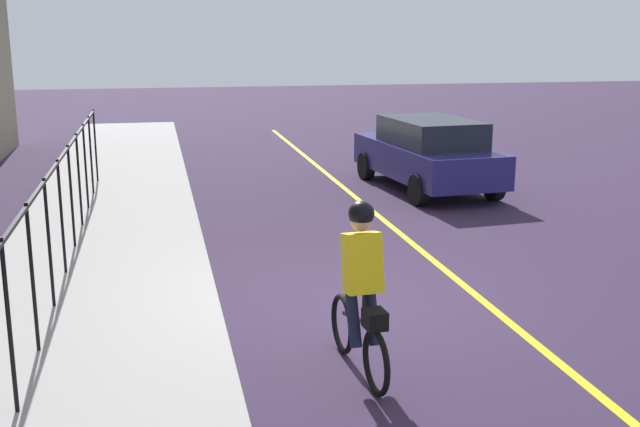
{
  "coord_description": "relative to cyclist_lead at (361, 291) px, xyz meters",
  "views": [
    {
      "loc": [
        -9.24,
        2.49,
        3.45
      ],
      "look_at": [
        0.93,
        0.33,
        1.0
      ],
      "focal_mm": 43.84,
      "sensor_mm": 36.0,
      "label": 1
    }
  ],
  "objects": [
    {
      "name": "sidewalk",
      "position": [
        2.07,
        2.86,
        -0.84
      ],
      "size": [
        40.0,
        3.2,
        0.15
      ],
      "primitive_type": "cube",
      "color": "#A09B99",
      "rests_on": "ground"
    },
    {
      "name": "cyclist_lead",
      "position": [
        0.0,
        0.0,
        0.0
      ],
      "size": [
        1.71,
        0.39,
        1.83
      ],
      "rotation": [
        0.0,
        0.0,
        0.08
      ],
      "color": "black",
      "rests_on": "ground"
    },
    {
      "name": "lane_line_centre",
      "position": [
        2.07,
        -2.14,
        -0.91
      ],
      "size": [
        36.0,
        0.12,
        0.01
      ],
      "primitive_type": "cube",
      "color": "yellow",
      "rests_on": "ground"
    },
    {
      "name": "ground_plane",
      "position": [
        2.07,
        -0.54,
        -0.91
      ],
      "size": [
        80.0,
        80.0,
        0.0
      ],
      "primitive_type": "plane",
      "color": "#31233C"
    },
    {
      "name": "patrol_sedan",
      "position": [
        8.95,
        -3.89,
        -0.09
      ],
      "size": [
        4.55,
        2.26,
        1.58
      ],
      "rotation": [
        0.0,
        0.0,
        0.1
      ],
      "color": "navy",
      "rests_on": "ground"
    },
    {
      "name": "iron_fence",
      "position": [
        3.07,
        3.26,
        0.37
      ],
      "size": [
        15.37,
        0.04,
        1.6
      ],
      "color": "black",
      "rests_on": "sidewalk"
    }
  ]
}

